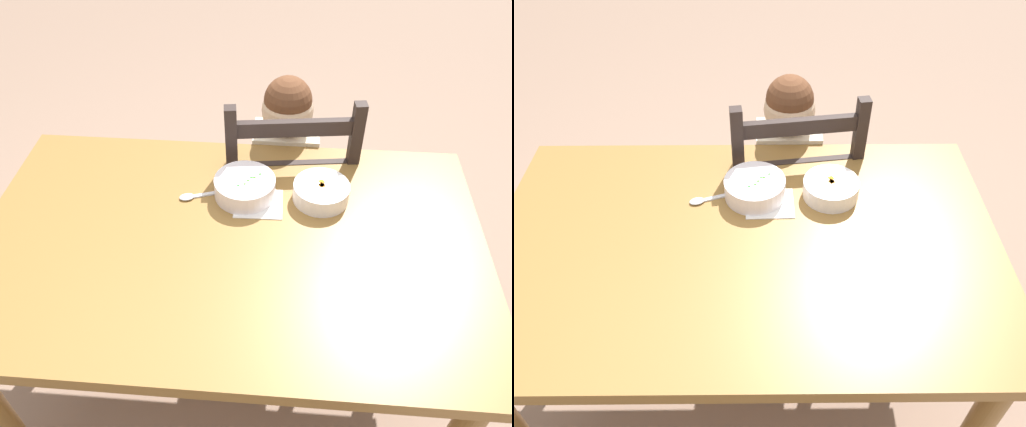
# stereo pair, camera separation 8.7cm
# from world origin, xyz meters

# --- Properties ---
(ground_plane) EXTENTS (8.00, 8.00, 0.00)m
(ground_plane) POSITION_xyz_m (0.00, 0.00, 0.00)
(ground_plane) COLOR #8D705D
(dining_table) EXTENTS (1.37, 0.87, 0.75)m
(dining_table) POSITION_xyz_m (0.00, 0.00, 0.64)
(dining_table) COLOR olive
(dining_table) RESTS_ON ground
(dining_chair) EXTENTS (0.47, 0.47, 0.95)m
(dining_chair) POSITION_xyz_m (0.14, 0.48, 0.46)
(dining_chair) COLOR black
(dining_chair) RESTS_ON ground
(child_figure) EXTENTS (0.32, 0.31, 0.95)m
(child_figure) POSITION_xyz_m (0.14, 0.48, 0.63)
(child_figure) COLOR beige
(child_figure) RESTS_ON ground
(bowl_of_peas) EXTENTS (0.18, 0.18, 0.06)m
(bowl_of_peas) POSITION_xyz_m (0.03, 0.18, 0.78)
(bowl_of_peas) COLOR white
(bowl_of_peas) RESTS_ON dining_table
(bowl_of_carrots) EXTENTS (0.16, 0.16, 0.05)m
(bowl_of_carrots) POSITION_xyz_m (0.25, 0.18, 0.77)
(bowl_of_carrots) COLOR white
(bowl_of_carrots) RESTS_ON dining_table
(spoon) EXTENTS (0.14, 0.06, 0.01)m
(spoon) POSITION_xyz_m (-0.12, 0.16, 0.75)
(spoon) COLOR silver
(spoon) RESTS_ON dining_table
(paper_napkin) EXTENTS (0.14, 0.13, 0.00)m
(paper_napkin) POSITION_xyz_m (0.07, 0.15, 0.75)
(paper_napkin) COLOR white
(paper_napkin) RESTS_ON dining_table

